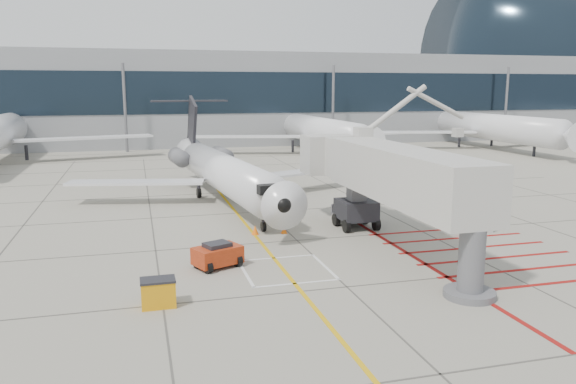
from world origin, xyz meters
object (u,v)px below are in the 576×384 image
object	(u,v)px
pushback_tug	(217,254)
spill_bin	(158,293)
jet_bridge	(402,185)
regional_jet	(232,156)

from	to	relation	value
pushback_tug	spill_bin	xyz separation A→B (m)	(-3.03, -4.44, -0.07)
jet_bridge	pushback_tug	xyz separation A→B (m)	(-9.61, 0.40, -3.10)
regional_jet	spill_bin	size ratio (longest dim) A/B	21.98
regional_jet	jet_bridge	bearing A→B (deg)	-69.81
jet_bridge	spill_bin	size ratio (longest dim) A/B	13.91
pushback_tug	spill_bin	distance (m)	5.37
regional_jet	jet_bridge	size ratio (longest dim) A/B	1.58
jet_bridge	spill_bin	world-z (taller)	jet_bridge
regional_jet	jet_bridge	distance (m)	15.06
regional_jet	jet_bridge	xyz separation A→B (m)	(6.60, -13.54, -0.13)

